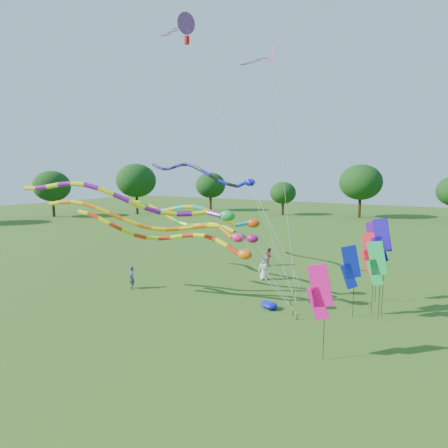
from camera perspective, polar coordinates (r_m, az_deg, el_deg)
The scene contains 20 objects.
ground at distance 20.62m, azimuth 0.30°, elevation -14.75°, with size 160.00×160.00×0.00m, color #2B5817.
tree_ring at distance 17.88m, azimuth 2.53°, elevation -0.55°, with size 115.32×112.39×9.44m.
tube_kite_red at distance 22.28m, azimuth -6.68°, elevation -2.21°, with size 13.29×3.04×6.11m.
tube_kite_orange at distance 23.52m, azimuth -9.11°, elevation 0.08°, with size 14.32×5.42×6.79m.
tube_kite_purple at distance 21.66m, azimuth -11.66°, elevation 3.15°, with size 14.79×5.76×8.02m.
tube_kite_blue at distance 29.74m, azimuth -2.80°, elevation 7.56°, with size 14.92×2.85×9.25m.
tube_kite_cyan at distance 23.52m, azimuth -4.00°, elevation 1.60°, with size 12.43×3.79×7.14m.
tube_kite_green at distance 27.28m, azimuth -3.18°, elevation -0.06°, with size 13.80×1.44×6.23m.
delta_kite_high_a at distance 29.29m, azimuth -5.88°, elevation 28.02°, with size 11.35×2.80×20.04m.
delta_kite_high_c at distance 28.38m, azimuth 7.07°, elevation 24.21°, with size 6.12×5.31×16.84m.
banner_pole_blue_a at distance 21.62m, azimuth 18.68°, elevation -6.24°, with size 1.09×0.55×4.07m.
banner_pole_red at distance 22.51m, azimuth 21.38°, elevation -4.25°, with size 1.14×0.38×4.68m.
banner_pole_green at distance 21.67m, azimuth 22.20°, elevation -5.60°, with size 1.16×0.17×4.36m.
banner_pole_violet at distance 24.35m, azimuth 21.88°, elevation -2.40°, with size 1.16×0.27×5.09m.
banner_pole_magenta_a at distance 16.45m, azimuth 14.33°, elevation -10.06°, with size 1.16×0.21×4.20m.
banner_pole_blue_b at distance 22.09m, azimuth 22.84°, elevation -2.34°, with size 1.14×0.37×5.52m.
blue_nylon_heap at distance 22.67m, azimuth 6.09°, elevation -12.13°, with size 1.36×1.02×0.39m.
person_a at distance 28.01m, azimuth 6.11°, elevation -6.75°, with size 0.84×0.55×1.73m, color silver.
person_b at distance 26.59m, azimuth -13.92°, elevation -7.92°, with size 0.58×0.38×1.58m, color #3F4258.
person_c at distance 32.26m, azimuth 6.90°, elevation -4.94°, with size 0.76×0.59×1.56m, color brown.
Camera 1 is at (9.42, -16.51, 7.97)m, focal length 30.00 mm.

